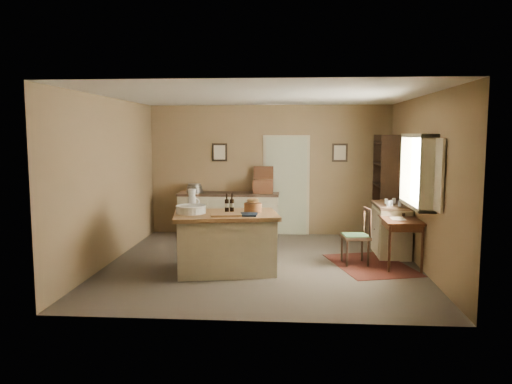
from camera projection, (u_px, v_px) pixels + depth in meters
The scene contains 16 objects.
ground at pixel (262, 264), 8.12m from camera, with size 5.00×5.00×0.00m, color brown.
wall_back at pixel (270, 170), 10.44m from camera, with size 5.00×0.10×2.70m, color #7B6344.
wall_front at pixel (249, 203), 5.48m from camera, with size 5.00×0.10×2.70m, color #7B6344.
wall_left at pixel (110, 180), 8.14m from camera, with size 0.10×5.00×2.70m, color #7B6344.
wall_right at pixel (422, 183), 7.78m from camera, with size 0.10×5.00×2.70m, color #7B6344.
ceiling at pixel (263, 96), 7.80m from camera, with size 5.00×5.00×0.00m, color silver.
door at pixel (286, 184), 10.42m from camera, with size 0.97×0.06×2.11m, color #B2BA9A.
framed_prints at pixel (279, 153), 10.36m from camera, with size 2.82×0.02×0.38m.
window at pixel (421, 171), 7.57m from camera, with size 0.25×1.99×1.12m.
work_island at pixel (225, 241), 7.61m from camera, with size 1.71×1.28×1.20m.
sideboard at pixel (229, 213), 10.30m from camera, with size 2.07×0.59×1.18m.
rug at pixel (371, 265), 8.04m from camera, with size 1.10×1.60×0.01m, color #541F15.
writing_desk at pixel (400, 225), 7.93m from camera, with size 0.57×0.93×0.82m.
desk_chair at pixel (355, 237), 8.05m from camera, with size 0.42×0.42×0.90m, color #2F1F14, non-canonical shape.
right_cabinet at pixel (391, 229), 8.69m from camera, with size 0.56×1.00×0.99m.
shelving_unit at pixel (388, 188), 9.81m from camera, with size 0.36×0.94×2.09m.
Camera 1 is at (0.46, -7.91, 2.11)m, focal length 35.00 mm.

